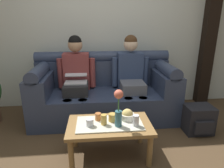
# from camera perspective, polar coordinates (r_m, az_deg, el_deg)

# --- Properties ---
(ground_plane) EXTENTS (14.00, 14.00, 0.00)m
(ground_plane) POSITION_cam_1_polar(r_m,az_deg,el_deg) (2.19, -0.30, -22.42)
(ground_plane) COLOR #4C3823
(back_wall_patterned) EXTENTS (6.00, 0.12, 2.90)m
(back_wall_patterned) POSITION_cam_1_polar(r_m,az_deg,el_deg) (3.37, -3.02, 18.29)
(back_wall_patterned) COLOR silver
(back_wall_patterned) RESTS_ON ground_plane
(timber_pillar) EXTENTS (0.20, 0.20, 2.90)m
(timber_pillar) POSITION_cam_1_polar(r_m,az_deg,el_deg) (3.78, 26.57, 16.48)
(timber_pillar) COLOR black
(timber_pillar) RESTS_ON ground_plane
(couch) EXTENTS (2.08, 0.88, 0.96)m
(couch) POSITION_cam_1_polar(r_m,az_deg,el_deg) (3.03, -2.26, -2.41)
(couch) COLOR #2D3851
(couch) RESTS_ON ground_plane
(person_left) EXTENTS (0.56, 0.67, 1.22)m
(person_left) POSITION_cam_1_polar(r_m,az_deg,el_deg) (2.95, -10.24, 2.56)
(person_left) COLOR #232326
(person_left) RESTS_ON ground_plane
(person_right) EXTENTS (0.56, 0.67, 1.22)m
(person_right) POSITION_cam_1_polar(r_m,az_deg,el_deg) (2.99, 5.49, 2.98)
(person_right) COLOR #595B66
(person_right) RESTS_ON ground_plane
(coffee_table) EXTENTS (0.88, 0.51, 0.40)m
(coffee_table) POSITION_cam_1_polar(r_m,az_deg,el_deg) (2.14, -0.73, -12.57)
(coffee_table) COLOR olive
(coffee_table) RESTS_ON ground_plane
(flower_vase) EXTENTS (0.09, 0.09, 0.39)m
(flower_vase) POSITION_cam_1_polar(r_m,az_deg,el_deg) (1.97, 1.89, -6.68)
(flower_vase) COLOR #336672
(flower_vase) RESTS_ON coffee_table
(snack_bowl) EXTENTS (0.15, 0.15, 0.12)m
(snack_bowl) POSITION_cam_1_polar(r_m,az_deg,el_deg) (2.17, 4.44, -8.97)
(snack_bowl) COLOR silver
(snack_bowl) RESTS_ON coffee_table
(cup_near_left) EXTENTS (0.08, 0.08, 0.08)m
(cup_near_left) POSITION_cam_1_polar(r_m,az_deg,el_deg) (2.05, -6.40, -10.92)
(cup_near_left) COLOR silver
(cup_near_left) RESTS_ON coffee_table
(cup_near_right) EXTENTS (0.08, 0.08, 0.08)m
(cup_near_right) POSITION_cam_1_polar(r_m,az_deg,el_deg) (2.13, 0.10, -9.58)
(cup_near_right) COLOR gold
(cup_near_right) RESTS_ON coffee_table
(cup_far_center) EXTENTS (0.06, 0.06, 0.11)m
(cup_far_center) POSITION_cam_1_polar(r_m,az_deg,el_deg) (2.06, -2.37, -10.17)
(cup_far_center) COLOR gold
(cup_far_center) RESTS_ON coffee_table
(cup_far_left) EXTENTS (0.07, 0.07, 0.08)m
(cup_far_left) POSITION_cam_1_polar(r_m,az_deg,el_deg) (2.16, -4.03, -9.33)
(cup_far_left) COLOR #B26633
(cup_far_left) RESTS_ON coffee_table
(cup_far_right) EXTENTS (0.06, 0.06, 0.12)m
(cup_far_right) POSITION_cam_1_polar(r_m,az_deg,el_deg) (2.05, 6.87, -10.37)
(cup_far_right) COLOR silver
(cup_far_right) RESTS_ON coffee_table
(backpack_right) EXTENTS (0.35, 0.32, 0.37)m
(backpack_right) POSITION_cam_1_polar(r_m,az_deg,el_deg) (2.87, 23.58, -9.33)
(backpack_right) COLOR black
(backpack_right) RESTS_ON ground_plane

